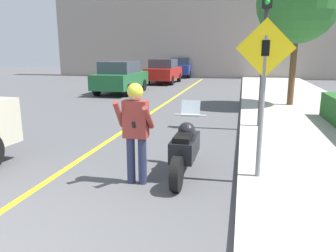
{
  "coord_description": "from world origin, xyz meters",
  "views": [
    {
      "loc": [
        2.6,
        -2.5,
        2.18
      ],
      "look_at": [
        1.29,
        3.27,
        0.84
      ],
      "focal_mm": 35.0,
      "sensor_mm": 36.0,
      "label": 1
    }
  ],
  "objects_px": {
    "traffic_light": "(266,26)",
    "parked_car_red": "(164,71)",
    "motorcycle": "(185,148)",
    "parked_car_green": "(121,77)",
    "street_tree": "(298,2)",
    "crossing_sign": "(263,85)",
    "person_biker": "(136,124)",
    "parked_car_blue": "(182,67)"
  },
  "relations": [
    {
      "from": "traffic_light",
      "to": "parked_car_red",
      "type": "relative_size",
      "value": 0.93
    },
    {
      "from": "motorcycle",
      "to": "parked_car_green",
      "type": "relative_size",
      "value": 0.5
    },
    {
      "from": "parked_car_green",
      "to": "parked_car_red",
      "type": "distance_m",
      "value": 6.05
    },
    {
      "from": "street_tree",
      "to": "crossing_sign",
      "type": "bearing_deg",
      "value": -100.73
    },
    {
      "from": "street_tree",
      "to": "parked_car_red",
      "type": "height_order",
      "value": "street_tree"
    },
    {
      "from": "person_biker",
      "to": "parked_car_blue",
      "type": "bearing_deg",
      "value": 98.52
    },
    {
      "from": "motorcycle",
      "to": "crossing_sign",
      "type": "distance_m",
      "value": 1.74
    },
    {
      "from": "parked_car_green",
      "to": "parked_car_red",
      "type": "height_order",
      "value": "same"
    },
    {
      "from": "crossing_sign",
      "to": "parked_car_blue",
      "type": "height_order",
      "value": "crossing_sign"
    },
    {
      "from": "parked_car_red",
      "to": "parked_car_blue",
      "type": "xyz_separation_m",
      "value": [
        0.19,
        6.13,
        0.0
      ]
    },
    {
      "from": "street_tree",
      "to": "person_biker",
      "type": "bearing_deg",
      "value": -112.36
    },
    {
      "from": "person_biker",
      "to": "parked_car_red",
      "type": "bearing_deg",
      "value": 102.02
    },
    {
      "from": "motorcycle",
      "to": "traffic_light",
      "type": "xyz_separation_m",
      "value": [
        1.47,
        3.78,
        2.34
      ]
    },
    {
      "from": "crossing_sign",
      "to": "street_tree",
      "type": "bearing_deg",
      "value": 79.27
    },
    {
      "from": "motorcycle",
      "to": "street_tree",
      "type": "relative_size",
      "value": 0.39
    },
    {
      "from": "motorcycle",
      "to": "street_tree",
      "type": "xyz_separation_m",
      "value": [
        2.82,
        7.99,
        3.47
      ]
    },
    {
      "from": "crossing_sign",
      "to": "traffic_light",
      "type": "bearing_deg",
      "value": 87.09
    },
    {
      "from": "street_tree",
      "to": "motorcycle",
      "type": "bearing_deg",
      "value": -109.42
    },
    {
      "from": "motorcycle",
      "to": "parked_car_blue",
      "type": "height_order",
      "value": "parked_car_blue"
    },
    {
      "from": "person_biker",
      "to": "motorcycle",
      "type": "bearing_deg",
      "value": 40.23
    },
    {
      "from": "person_biker",
      "to": "crossing_sign",
      "type": "xyz_separation_m",
      "value": [
        1.99,
        0.43,
        0.64
      ]
    },
    {
      "from": "traffic_light",
      "to": "parked_car_blue",
      "type": "xyz_separation_m",
      "value": [
        -5.74,
        19.32,
        -1.98
      ]
    },
    {
      "from": "parked_car_blue",
      "to": "motorcycle",
      "type": "bearing_deg",
      "value": -79.52
    },
    {
      "from": "person_biker",
      "to": "parked_car_green",
      "type": "distance_m",
      "value": 12.51
    },
    {
      "from": "street_tree",
      "to": "parked_car_blue",
      "type": "bearing_deg",
      "value": 115.13
    },
    {
      "from": "parked_car_green",
      "to": "motorcycle",
      "type": "bearing_deg",
      "value": -63.88
    },
    {
      "from": "street_tree",
      "to": "parked_car_green",
      "type": "distance_m",
      "value": 9.28
    },
    {
      "from": "street_tree",
      "to": "parked_car_red",
      "type": "relative_size",
      "value": 1.28
    },
    {
      "from": "person_biker",
      "to": "parked_car_blue",
      "type": "height_order",
      "value": "person_biker"
    },
    {
      "from": "street_tree",
      "to": "parked_car_blue",
      "type": "distance_m",
      "value": 16.98
    },
    {
      "from": "parked_car_red",
      "to": "motorcycle",
      "type": "bearing_deg",
      "value": -75.27
    },
    {
      "from": "person_biker",
      "to": "parked_car_green",
      "type": "xyz_separation_m",
      "value": [
        -4.67,
        11.61,
        -0.18
      ]
    },
    {
      "from": "motorcycle",
      "to": "parked_car_blue",
      "type": "distance_m",
      "value": 23.5
    },
    {
      "from": "crossing_sign",
      "to": "parked_car_blue",
      "type": "distance_m",
      "value": 23.95
    },
    {
      "from": "traffic_light",
      "to": "parked_car_green",
      "type": "xyz_separation_m",
      "value": [
        -6.86,
        7.22,
        -1.98
      ]
    },
    {
      "from": "traffic_light",
      "to": "street_tree",
      "type": "relative_size",
      "value": 0.73
    },
    {
      "from": "motorcycle",
      "to": "traffic_light",
      "type": "height_order",
      "value": "traffic_light"
    },
    {
      "from": "parked_car_red",
      "to": "parked_car_blue",
      "type": "bearing_deg",
      "value": 88.2
    },
    {
      "from": "traffic_light",
      "to": "parked_car_red",
      "type": "xyz_separation_m",
      "value": [
        -5.94,
        13.2,
        -1.98
      ]
    },
    {
      "from": "parked_car_blue",
      "to": "crossing_sign",
      "type": "bearing_deg",
      "value": -76.61
    },
    {
      "from": "crossing_sign",
      "to": "parked_car_red",
      "type": "xyz_separation_m",
      "value": [
        -5.73,
        17.15,
        -0.82
      ]
    },
    {
      "from": "person_biker",
      "to": "street_tree",
      "type": "bearing_deg",
      "value": 67.64
    }
  ]
}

